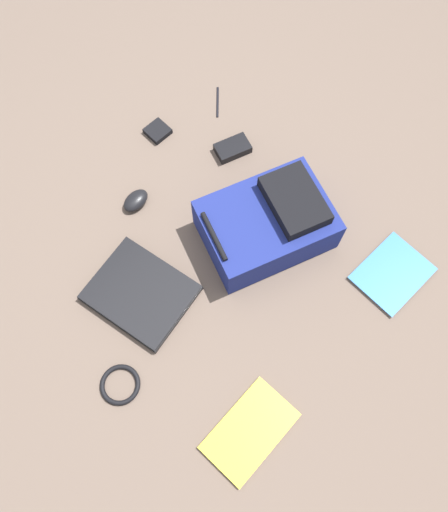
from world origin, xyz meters
The scene contains 10 objects.
ground_plane centered at (0.00, 0.00, 0.00)m, with size 3.67×3.67×0.00m, color brown.
backpack centered at (-0.06, -0.18, 0.08)m, with size 0.41×0.48×0.20m.
laptop centered at (0.07, 0.27, 0.02)m, with size 0.36×0.32×0.03m.
book_comic centered at (-0.48, 0.31, 0.01)m, with size 0.18×0.28×0.01m.
book_red centered at (-0.45, -0.37, 0.01)m, with size 0.19×0.24×0.01m.
computer_mouse centered at (0.33, 0.07, 0.02)m, with size 0.06×0.10×0.04m, color black.
cable_coil centered at (-0.11, 0.50, 0.01)m, with size 0.12×0.12×0.01m, color black.
power_brick centered at (0.25, -0.32, 0.02)m, with size 0.08×0.12×0.03m, color black.
pen_black centered at (0.45, -0.43, 0.00)m, with size 0.01×0.01×0.14m, color black.
earbud_pouch centered at (0.50, -0.18, 0.01)m, with size 0.08×0.08×0.02m, color black.
Camera 1 is at (-0.49, 0.43, 1.60)m, focal length 36.13 mm.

